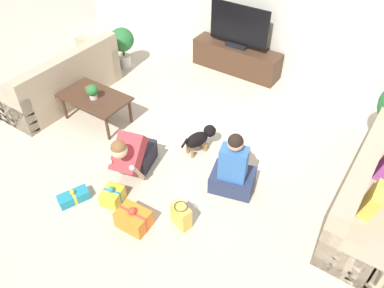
{
  "coord_description": "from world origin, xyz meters",
  "views": [
    {
      "loc": [
        2.19,
        -3.04,
        3.49
      ],
      "look_at": [
        0.25,
        -0.18,
        0.45
      ],
      "focal_mm": 35.0,
      "sensor_mm": 36.0,
      "label": 1
    }
  ],
  "objects_px": {
    "tv": "(239,28)",
    "tabletop_plant": "(92,91)",
    "person_sitting": "(233,170)",
    "coffee_table": "(95,99)",
    "gift_box_a": "(74,197)",
    "gift_box_b": "(113,196)",
    "dog": "(201,138)",
    "sofa_right": "(380,201)",
    "person_kneeling": "(133,155)",
    "gift_box_c": "(133,219)",
    "gift_bag_a": "(181,216)",
    "sofa_left": "(61,82)",
    "mug": "(88,90)",
    "potted_plant_corner_left": "(122,43)",
    "tv_console": "(236,59)"
  },
  "relations": [
    {
      "from": "gift_box_a",
      "to": "gift_box_b",
      "type": "height_order",
      "value": "gift_box_b"
    },
    {
      "from": "sofa_right",
      "to": "gift_box_c",
      "type": "distance_m",
      "value": 2.74
    },
    {
      "from": "gift_bag_a",
      "to": "gift_box_c",
      "type": "bearing_deg",
      "value": -143.99
    },
    {
      "from": "potted_plant_corner_left",
      "to": "dog",
      "type": "xyz_separation_m",
      "value": [
        2.4,
        -1.15,
        -0.25
      ]
    },
    {
      "from": "person_sitting",
      "to": "sofa_right",
      "type": "bearing_deg",
      "value": -177.5
    },
    {
      "from": "person_sitting",
      "to": "gift_box_c",
      "type": "height_order",
      "value": "person_sitting"
    },
    {
      "from": "sofa_left",
      "to": "coffee_table",
      "type": "distance_m",
      "value": 0.91
    },
    {
      "from": "sofa_right",
      "to": "dog",
      "type": "relative_size",
      "value": 3.51
    },
    {
      "from": "gift_box_c",
      "to": "sofa_right",
      "type": "bearing_deg",
      "value": 36.15
    },
    {
      "from": "coffee_table",
      "to": "gift_box_c",
      "type": "distance_m",
      "value": 2.11
    },
    {
      "from": "person_sitting",
      "to": "gift_box_a",
      "type": "relative_size",
      "value": 2.25
    },
    {
      "from": "tv",
      "to": "person_sitting",
      "type": "height_order",
      "value": "tv"
    },
    {
      "from": "person_sitting",
      "to": "mug",
      "type": "xyz_separation_m",
      "value": [
        -2.5,
        0.11,
        0.16
      ]
    },
    {
      "from": "tv",
      "to": "gift_box_a",
      "type": "bearing_deg",
      "value": -91.76
    },
    {
      "from": "coffee_table",
      "to": "gift_box_c",
      "type": "bearing_deg",
      "value": -34.63
    },
    {
      "from": "coffee_table",
      "to": "tv",
      "type": "xyz_separation_m",
      "value": [
        1.0,
        2.45,
        0.42
      ]
    },
    {
      "from": "person_sitting",
      "to": "tabletop_plant",
      "type": "distance_m",
      "value": 2.34
    },
    {
      "from": "potted_plant_corner_left",
      "to": "dog",
      "type": "distance_m",
      "value": 2.67
    },
    {
      "from": "gift_box_c",
      "to": "tabletop_plant",
      "type": "bearing_deg",
      "value": 145.85
    },
    {
      "from": "tv",
      "to": "person_kneeling",
      "type": "height_order",
      "value": "tv"
    },
    {
      "from": "sofa_left",
      "to": "mug",
      "type": "distance_m",
      "value": 0.78
    },
    {
      "from": "dog",
      "to": "mug",
      "type": "relative_size",
      "value": 4.59
    },
    {
      "from": "gift_box_b",
      "to": "coffee_table",
      "type": "bearing_deg",
      "value": 140.48
    },
    {
      "from": "person_sitting",
      "to": "gift_box_b",
      "type": "relative_size",
      "value": 2.87
    },
    {
      "from": "sofa_left",
      "to": "mug",
      "type": "xyz_separation_m",
      "value": [
        0.76,
        -0.1,
        0.18
      ]
    },
    {
      "from": "sofa_right",
      "to": "tv",
      "type": "distance_m",
      "value": 3.6
    },
    {
      "from": "tv",
      "to": "gift_box_c",
      "type": "relative_size",
      "value": 2.93
    },
    {
      "from": "dog",
      "to": "person_sitting",
      "type": "bearing_deg",
      "value": 172.64
    },
    {
      "from": "sofa_left",
      "to": "gift_box_b",
      "type": "bearing_deg",
      "value": 61.5
    },
    {
      "from": "gift_box_a",
      "to": "gift_bag_a",
      "type": "relative_size",
      "value": 1.24
    },
    {
      "from": "sofa_left",
      "to": "tabletop_plant",
      "type": "height_order",
      "value": "sofa_left"
    },
    {
      "from": "gift_bag_a",
      "to": "tabletop_plant",
      "type": "distance_m",
      "value": 2.32
    },
    {
      "from": "potted_plant_corner_left",
      "to": "dog",
      "type": "relative_size",
      "value": 1.34
    },
    {
      "from": "tv_console",
      "to": "gift_bag_a",
      "type": "height_order",
      "value": "tv_console"
    },
    {
      "from": "sofa_left",
      "to": "potted_plant_corner_left",
      "type": "xyz_separation_m",
      "value": [
        0.15,
        1.32,
        0.18
      ]
    },
    {
      "from": "dog",
      "to": "gift_box_b",
      "type": "distance_m",
      "value": 1.4
    },
    {
      "from": "sofa_left",
      "to": "dog",
      "type": "distance_m",
      "value": 2.55
    },
    {
      "from": "gift_box_c",
      "to": "sofa_left",
      "type": "bearing_deg",
      "value": 153.33
    },
    {
      "from": "person_kneeling",
      "to": "gift_box_c",
      "type": "xyz_separation_m",
      "value": [
        0.52,
        -0.63,
        -0.22
      ]
    },
    {
      "from": "gift_bag_a",
      "to": "dog",
      "type": "bearing_deg",
      "value": 113.29
    },
    {
      "from": "sofa_left",
      "to": "sofa_right",
      "type": "distance_m",
      "value": 4.83
    },
    {
      "from": "sofa_right",
      "to": "person_kneeling",
      "type": "distance_m",
      "value": 2.9
    },
    {
      "from": "tv",
      "to": "tabletop_plant",
      "type": "relative_size",
      "value": 4.84
    },
    {
      "from": "coffee_table",
      "to": "tabletop_plant",
      "type": "height_order",
      "value": "tabletop_plant"
    },
    {
      "from": "tv",
      "to": "dog",
      "type": "relative_size",
      "value": 1.96
    },
    {
      "from": "tv",
      "to": "dog",
      "type": "bearing_deg",
      "value": -73.27
    },
    {
      "from": "mug",
      "to": "tabletop_plant",
      "type": "bearing_deg",
      "value": -21.94
    },
    {
      "from": "tv_console",
      "to": "potted_plant_corner_left",
      "type": "bearing_deg",
      "value": -150.11
    },
    {
      "from": "gift_box_a",
      "to": "gift_box_c",
      "type": "xyz_separation_m",
      "value": [
        0.84,
        0.12,
        0.06
      ]
    },
    {
      "from": "sofa_right",
      "to": "person_sitting",
      "type": "xyz_separation_m",
      "value": [
        -1.57,
        -0.5,
        0.02
      ]
    }
  ]
}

